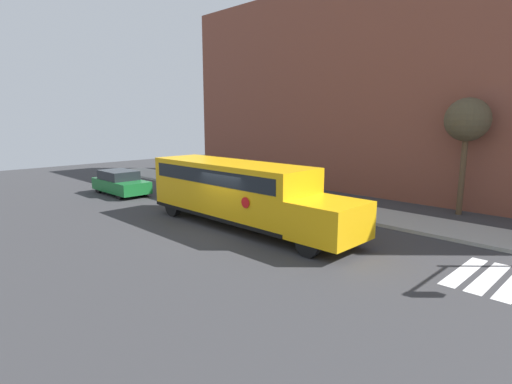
# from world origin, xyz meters

# --- Properties ---
(ground_plane) EXTENTS (60.00, 60.00, 0.00)m
(ground_plane) POSITION_xyz_m (0.00, 0.00, 0.00)
(ground_plane) COLOR #333335
(sidewalk_strip) EXTENTS (44.00, 3.00, 0.15)m
(sidewalk_strip) POSITION_xyz_m (0.00, 6.50, 0.07)
(sidewalk_strip) COLOR #9E9E99
(sidewalk_strip) RESTS_ON ground
(building_backdrop) EXTENTS (32.00, 4.00, 13.37)m
(building_backdrop) POSITION_xyz_m (0.00, 13.00, 6.68)
(building_backdrop) COLOR brown
(building_backdrop) RESTS_ON ground
(school_bus) EXTENTS (10.94, 2.57, 2.86)m
(school_bus) POSITION_xyz_m (-0.23, 0.65, 1.64)
(school_bus) COLOR #EAA80F
(school_bus) RESTS_ON ground
(parked_car) EXTENTS (4.45, 1.89, 1.52)m
(parked_car) POSITION_xyz_m (-11.24, 0.47, 0.75)
(parked_car) COLOR #196B2D
(parked_car) RESTS_ON ground
(tree_near_sidewalk) EXTENTS (2.12, 2.12, 5.81)m
(tree_near_sidewalk) POSITION_xyz_m (6.06, 10.04, 4.66)
(tree_near_sidewalk) COLOR brown
(tree_near_sidewalk) RESTS_ON ground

